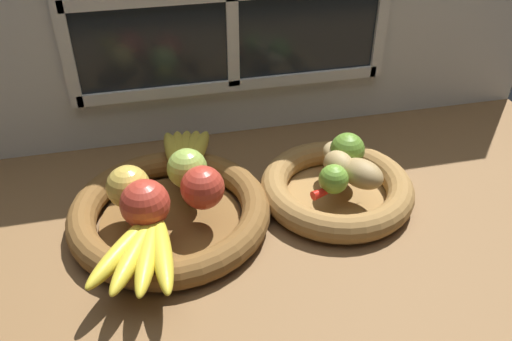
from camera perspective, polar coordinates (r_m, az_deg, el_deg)
ground_plane at (r=97.68cm, az=0.94°, el=-4.87°), size 140.00×90.00×3.00cm
back_wall at (r=109.25cm, az=-2.86°, el=17.25°), size 140.00×4.60×55.00cm
fruit_bowl_left at (r=93.26cm, az=-9.26°, el=-4.61°), size 35.12×35.12×5.04cm
fruit_bowl_right at (r=98.70cm, az=8.72°, el=-2.01°), size 28.34×28.34×5.04cm
apple_green_back at (r=92.85cm, az=-7.45°, el=0.22°), size 7.12×7.12×7.12cm
apple_red_right at (r=87.77cm, az=-5.80°, el=-1.84°), size 7.41×7.41×7.41cm
apple_red_front at (r=85.25cm, az=-11.89°, el=-3.55°), size 7.98×7.98×7.98cm
apple_golden_left at (r=90.10cm, az=-13.63°, el=-1.72°), size 7.32×7.32×7.32cm
banana_bunch_front at (r=81.06cm, az=-12.12°, el=-8.31°), size 13.57×19.30×2.99cm
banana_bunch_back at (r=100.24cm, az=-7.67°, el=1.69°), size 10.81×17.84×3.09cm
potato_back at (r=99.76cm, az=9.15°, el=1.72°), size 8.19×9.33×4.12cm
potato_small at (r=94.55cm, az=11.35°, el=-0.33°), size 9.24×9.96×4.91cm
potato_large at (r=95.68cm, az=9.00°, el=0.49°), size 6.65×7.70×5.07cm
lime_near at (r=92.07cm, az=8.38°, el=-0.93°), size 5.22×5.22×5.22cm
lime_far at (r=99.09cm, az=9.83°, el=2.20°), size 6.46×6.46×6.46cm
chili_pepper at (r=94.20cm, az=9.33°, el=-1.43°), size 12.90×5.92×1.68cm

